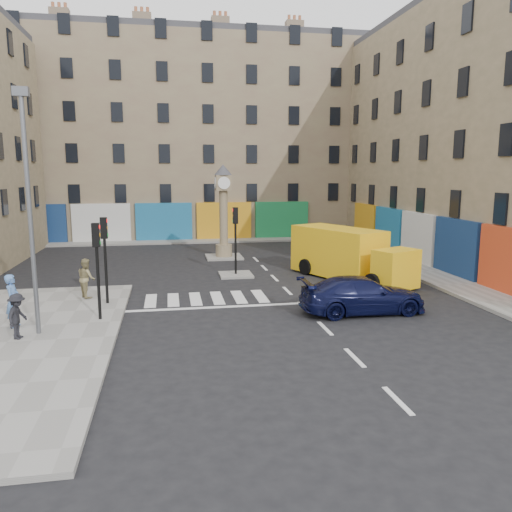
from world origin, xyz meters
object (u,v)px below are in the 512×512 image
object	(u,v)px
lamp_post	(29,200)
pedestrian_dark	(17,316)
clock_pillar	(223,205)
pedestrian_tan	(86,278)
traffic_light_left_far	(105,246)
navy_sedan	(362,295)
pedestrian_blue	(13,301)
yellow_van	(347,254)
traffic_light_island	(235,230)
traffic_light_left_near	(97,256)

from	to	relation	value
lamp_post	pedestrian_dark	world-z (taller)	lamp_post
clock_pillar	pedestrian_tan	size ratio (longest dim) A/B	3.44
traffic_light_left_far	pedestrian_tan	xyz separation A→B (m)	(-1.01, 1.20, -1.59)
navy_sedan	pedestrian_dark	bearing A→B (deg)	96.12
navy_sedan	pedestrian_blue	bearing A→B (deg)	89.73
lamp_post	navy_sedan	distance (m)	13.02
traffic_light_left_far	clock_pillar	xyz separation A→B (m)	(6.30, 11.40, 0.93)
yellow_van	pedestrian_blue	bearing A→B (deg)	178.47
lamp_post	pedestrian_blue	xyz separation A→B (m)	(-1.05, 0.95, -3.67)
traffic_light_island	clock_pillar	size ratio (longest dim) A/B	0.61
pedestrian_dark	pedestrian_tan	bearing A→B (deg)	-2.43
clock_pillar	navy_sedan	size ratio (longest dim) A/B	1.18
traffic_light_island	pedestrian_tan	size ratio (longest dim) A/B	2.09
pedestrian_dark	navy_sedan	bearing A→B (deg)	-71.56
yellow_van	pedestrian_tan	bearing A→B (deg)	165.67
clock_pillar	navy_sedan	xyz separation A→B (m)	(4.14, -14.21, -2.80)
lamp_post	yellow_van	xyz separation A→B (m)	(14.04, 7.40, -3.45)
lamp_post	navy_sedan	size ratio (longest dim) A/B	1.61
traffic_light_left_far	navy_sedan	xyz separation A→B (m)	(10.44, -2.81, -1.87)
yellow_van	pedestrian_tan	world-z (taller)	yellow_van
pedestrian_blue	pedestrian_tan	xyz separation A→B (m)	(1.93, 4.05, -0.09)
traffic_light_left_near	clock_pillar	bearing A→B (deg)	65.45
lamp_post	pedestrian_tan	xyz separation A→B (m)	(0.89, 5.00, -3.76)
pedestrian_blue	lamp_post	bearing A→B (deg)	-129.05
clock_pillar	pedestrian_blue	xyz separation A→B (m)	(-9.25, -14.25, -2.43)
lamp_post	navy_sedan	xyz separation A→B (m)	(12.34, 0.99, -4.04)
traffic_light_left_near	pedestrian_tan	bearing A→B (deg)	105.76
clock_pillar	navy_sedan	world-z (taller)	clock_pillar
traffic_light_left_far	lamp_post	bearing A→B (deg)	-116.57
navy_sedan	yellow_van	size ratio (longest dim) A/B	0.67
pedestrian_blue	pedestrian_tan	world-z (taller)	pedestrian_blue
traffic_light_left_far	lamp_post	distance (m)	4.77
navy_sedan	pedestrian_dark	distance (m)	12.94
clock_pillar	traffic_light_left_near	bearing A→B (deg)	-114.55
pedestrian_dark	traffic_light_island	bearing A→B (deg)	-30.07
clock_pillar	pedestrian_tan	xyz separation A→B (m)	(-7.31, -10.20, -2.51)
yellow_van	traffic_light_left_far	bearing A→B (deg)	171.83
lamp_post	pedestrian_tan	world-z (taller)	lamp_post
yellow_van	pedestrian_tan	distance (m)	13.37
traffic_light_left_near	lamp_post	world-z (taller)	lamp_post
clock_pillar	lamp_post	bearing A→B (deg)	-118.35
lamp_post	navy_sedan	world-z (taller)	lamp_post
navy_sedan	lamp_post	bearing A→B (deg)	94.14
traffic_light_left_near	yellow_van	distance (m)	13.60
lamp_post	pedestrian_tan	distance (m)	6.31
lamp_post	navy_sedan	bearing A→B (deg)	4.56
pedestrian_tan	traffic_light_left_near	bearing A→B (deg)	168.79
lamp_post	clock_pillar	world-z (taller)	lamp_post
traffic_light_island	pedestrian_blue	xyz separation A→B (m)	(-9.25, -8.25, -1.47)
traffic_light_island	yellow_van	bearing A→B (deg)	-17.14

